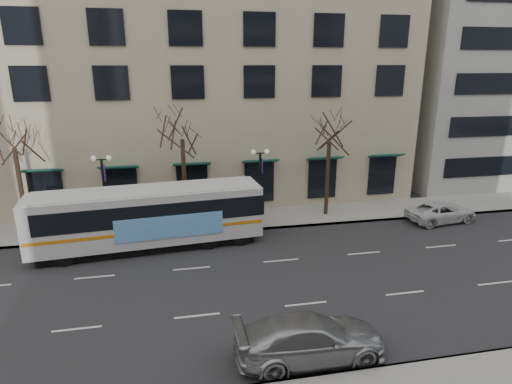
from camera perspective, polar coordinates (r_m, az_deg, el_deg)
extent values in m
plane|color=black|center=(21.72, -8.26, -12.77)|extent=(160.00, 160.00, 0.00)
cube|color=gray|center=(30.38, 0.22, -3.55)|extent=(80.00, 4.00, 0.15)
cube|color=tan|center=(39.94, -13.85, 18.33)|extent=(40.00, 20.00, 24.00)
cylinder|color=black|center=(30.27, -28.75, -0.20)|extent=(0.28, 0.28, 5.74)
cylinder|color=black|center=(28.76, -9.51, 1.11)|extent=(0.28, 0.28, 5.95)
cylinder|color=black|center=(30.72, 9.49, 1.65)|extent=(0.28, 0.28, 5.46)
cylinder|color=black|center=(28.64, -19.45, -0.70)|extent=(0.16, 0.16, 5.00)
cylinder|color=black|center=(29.40, -19.01, -5.07)|extent=(0.36, 0.36, 0.30)
cube|color=black|center=(28.04, -19.94, 4.07)|extent=(0.90, 0.06, 0.06)
sphere|color=silver|center=(28.10, -20.87, 4.21)|extent=(0.32, 0.32, 0.32)
sphere|color=silver|center=(27.96, -19.05, 4.34)|extent=(0.32, 0.32, 0.32)
cube|color=#4D2282|center=(28.21, -19.53, 2.41)|extent=(0.04, 0.45, 1.00)
cylinder|color=black|center=(28.86, 0.54, 0.42)|extent=(0.16, 0.16, 5.00)
cylinder|color=black|center=(29.62, 0.53, -3.94)|extent=(0.36, 0.36, 0.30)
cube|color=black|center=(28.27, 0.55, 5.19)|extent=(0.90, 0.06, 0.06)
sphere|color=silver|center=(28.16, -0.35, 5.35)|extent=(0.32, 0.32, 0.32)
sphere|color=silver|center=(28.34, 1.45, 5.42)|extent=(0.32, 0.32, 0.32)
cube|color=#4D2282|center=(28.47, 0.79, 3.52)|extent=(0.04, 0.45, 1.00)
cube|color=silver|center=(26.11, -14.17, -3.01)|extent=(13.53, 4.06, 3.05)
cube|color=black|center=(26.73, -13.90, -6.49)|extent=(12.44, 3.62, 0.50)
cube|color=black|center=(25.96, -13.51, -1.97)|extent=(13.01, 4.06, 1.22)
cube|color=orange|center=(26.29, -14.09, -4.09)|extent=(13.40, 4.08, 0.20)
cube|color=#65ADF7|center=(24.88, -11.40, -4.58)|extent=(6.09, 0.61, 1.33)
cube|color=silver|center=(25.63, -14.42, 0.27)|extent=(12.84, 3.71, 0.09)
cylinder|color=black|center=(25.78, -24.28, -7.84)|extent=(1.13, 0.41, 1.11)
cylinder|color=black|center=(28.12, -23.64, -5.72)|extent=(1.13, 0.41, 1.11)
cylinder|color=black|center=(25.74, -6.34, -6.39)|extent=(1.13, 0.41, 1.11)
cylinder|color=black|center=(28.08, -7.26, -4.39)|extent=(1.13, 0.41, 1.11)
cylinder|color=black|center=(26.12, -2.00, -5.94)|extent=(1.13, 0.41, 1.11)
cylinder|color=black|center=(28.42, -3.28, -4.01)|extent=(1.13, 0.41, 1.11)
imported|color=#A1A4A8|center=(16.97, 7.24, -18.80)|extent=(5.70, 2.34, 1.65)
imported|color=silver|center=(32.55, 23.45, -2.45)|extent=(5.15, 2.83, 1.37)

